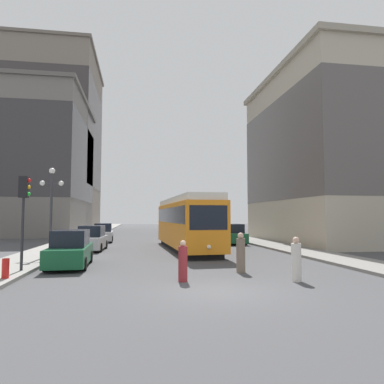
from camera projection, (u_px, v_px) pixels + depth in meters
The scene contains 18 objects.
ground_plane at pixel (218, 291), 11.73m from camera, with size 200.00×200.00×0.00m, color #424244.
sidewalk_left at pixel (93, 233), 49.79m from camera, with size 3.02×120.00×0.15m, color gray.
sidewalk_right at pixel (214, 233), 52.52m from camera, with size 3.02×120.00×0.15m, color gray.
streetcar at pixel (186, 222), 26.64m from camera, with size 3.25×14.35×3.89m.
transit_bus at pixel (195, 221), 46.15m from camera, with size 2.94×13.03×3.45m.
parked_car_left_near at pixel (92, 239), 25.85m from camera, with size 2.06×4.46×1.82m.
parked_car_left_mid at pixel (103, 233), 34.66m from camera, with size 2.06×4.70×1.82m.
parked_car_right_far at pixel (233, 235), 32.07m from camera, with size 2.08×4.87×1.82m.
parked_car_left_far at pixel (70, 250), 17.54m from camera, with size 2.00×4.81×1.82m.
pedestrian_crossing_near at pixel (183, 262), 13.53m from camera, with size 0.35×0.35×1.58m.
pedestrian_crossing_far at pixel (241, 254), 15.71m from camera, with size 0.40×0.40×1.78m.
pedestrian_on_sidewalk at pixel (296, 261), 13.58m from camera, with size 0.38×0.38×1.71m.
traffic_light_near_left at pixel (24, 198), 15.51m from camera, with size 0.47×0.36×4.13m.
lamp_post_left_near at pixel (51, 197), 21.38m from camera, with size 1.41×0.36×5.33m.
fire_hydrant at pixel (5, 268), 13.38m from camera, with size 0.26×0.26×0.75m, color red.
building_left_corner at pixel (56, 141), 63.03m from camera, with size 14.43×21.58×30.98m.
building_left_midblock at pixel (45, 164), 49.88m from camera, with size 11.32×20.89×19.37m.
building_right_corner at pixel (339, 156), 34.36m from camera, with size 13.68×17.88×16.46m.
Camera 1 is at (-2.72, -11.66, 2.51)m, focal length 32.79 mm.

